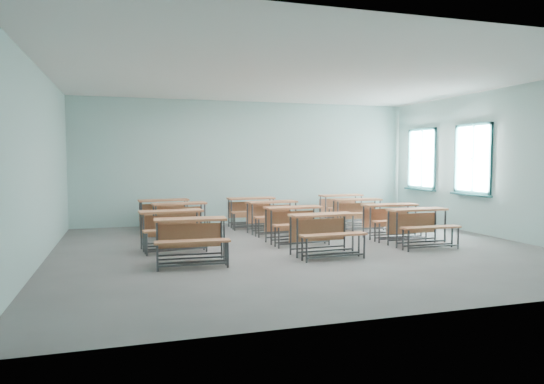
{
  "coord_description": "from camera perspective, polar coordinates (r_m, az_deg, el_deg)",
  "views": [
    {
      "loc": [
        -3.18,
        -8.5,
        1.71
      ],
      "look_at": [
        -0.22,
        1.2,
        1.0
      ],
      "focal_mm": 32.0,
      "sensor_mm": 36.0,
      "label": 1
    }
  ],
  "objects": [
    {
      "name": "desk_unit_r3c1",
      "position": [
        12.0,
        -2.36,
        -1.83
      ],
      "size": [
        1.18,
        0.8,
        0.73
      ],
      "rotation": [
        0.0,
        0.0,
        -0.01
      ],
      "color": "#A7613C",
      "rests_on": "ground"
    },
    {
      "name": "desk_unit_r3c2",
      "position": [
        13.11,
        8.33,
        -1.38
      ],
      "size": [
        1.21,
        0.84,
        0.73
      ],
      "rotation": [
        0.0,
        0.0,
        0.05
      ],
      "color": "#A7613C",
      "rests_on": "ground"
    },
    {
      "name": "room",
      "position": [
        9.14,
        3.97,
        3.3
      ],
      "size": [
        9.04,
        8.04,
        3.24
      ],
      "color": "slate",
      "rests_on": "ground"
    },
    {
      "name": "desk_unit_r1c1",
      "position": [
        9.78,
        2.76,
        -3.17
      ],
      "size": [
        1.21,
        0.85,
        0.73
      ],
      "rotation": [
        0.0,
        0.0,
        0.06
      ],
      "color": "#A7613C",
      "rests_on": "ground"
    },
    {
      "name": "desk_unit_r1c0",
      "position": [
        9.25,
        -11.65,
        -3.65
      ],
      "size": [
        1.24,
        0.89,
        0.73
      ],
      "rotation": [
        0.0,
        0.0,
        0.1
      ],
      "color": "#A7613C",
      "rests_on": "ground"
    },
    {
      "name": "desk_unit_r0c1",
      "position": [
        8.56,
        6.19,
        -4.21
      ],
      "size": [
        1.2,
        0.83,
        0.73
      ],
      "rotation": [
        0.0,
        0.0,
        0.04
      ],
      "color": "#A7613C",
      "rests_on": "ground"
    },
    {
      "name": "desk_unit_r3c0",
      "position": [
        11.76,
        -12.54,
        -2.05
      ],
      "size": [
        1.22,
        0.86,
        0.73
      ],
      "rotation": [
        0.0,
        0.0,
        0.07
      ],
      "color": "#A7613C",
      "rests_on": "ground"
    },
    {
      "name": "desk_unit_r2c2",
      "position": [
        11.81,
        10.12,
        -1.99
      ],
      "size": [
        1.24,
        0.9,
        0.73
      ],
      "rotation": [
        0.0,
        0.0,
        -0.1
      ],
      "color": "#A7613C",
      "rests_on": "ground"
    },
    {
      "name": "desk_unit_r0c2",
      "position": [
        9.81,
        17.01,
        -3.31
      ],
      "size": [
        1.17,
        0.79,
        0.73
      ],
      "rotation": [
        0.0,
        0.0,
        -0.0
      ],
      "color": "#A7613C",
      "rests_on": "ground"
    },
    {
      "name": "desk_unit_r0c0",
      "position": [
        7.98,
        -9.52,
        -4.84
      ],
      "size": [
        1.21,
        0.85,
        0.73
      ],
      "rotation": [
        0.0,
        0.0,
        -0.06
      ],
      "color": "#A7613C",
      "rests_on": "ground"
    },
    {
      "name": "desk_unit_r2c1",
      "position": [
        11.01,
        0.18,
        -2.36
      ],
      "size": [
        1.24,
        0.9,
        0.73
      ],
      "rotation": [
        0.0,
        0.0,
        0.1
      ],
      "color": "#A7613C",
      "rests_on": "ground"
    },
    {
      "name": "desk_unit_r2c0",
      "position": [
        10.79,
        -10.73,
        -2.56
      ],
      "size": [
        1.24,
        0.9,
        0.73
      ],
      "rotation": [
        0.0,
        0.0,
        0.1
      ],
      "color": "#A7613C",
      "rests_on": "ground"
    },
    {
      "name": "desk_unit_r1c2",
      "position": [
        10.62,
        13.94,
        -2.71
      ],
      "size": [
        1.19,
        0.81,
        0.73
      ],
      "rotation": [
        0.0,
        0.0,
        -0.03
      ],
      "color": "#A7613C",
      "rests_on": "ground"
    }
  ]
}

